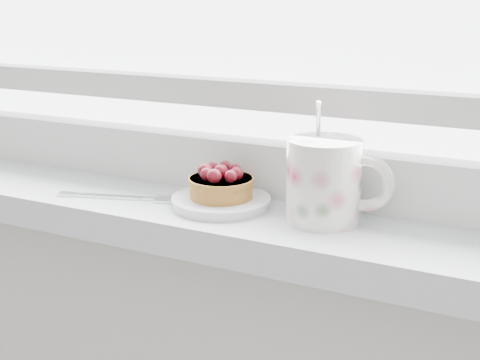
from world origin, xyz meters
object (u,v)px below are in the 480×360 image
Objects in this scene: raspberry_tart at (221,183)px; fork at (129,197)px; floral_mug at (327,179)px; saucer at (221,202)px.

fork is (-0.12, -0.03, -0.03)m from raspberry_tart.
raspberry_tart is at bearing 12.26° from fork.
raspberry_tart is 0.58× the size of floral_mug.
floral_mug is at bearing 2.82° from raspberry_tart.
floral_mug is at bearing 2.81° from saucer.
saucer is 0.02m from raspberry_tart.
raspberry_tart is 0.13m from fork.
saucer reaches higher than fork.
saucer is 1.52× the size of raspberry_tart.
saucer is 0.14m from floral_mug.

